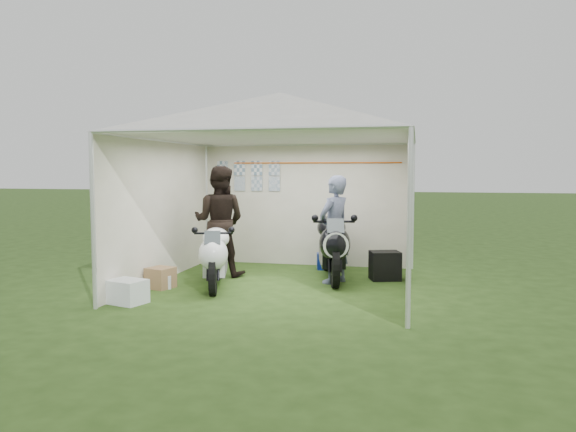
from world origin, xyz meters
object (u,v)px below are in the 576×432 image
at_px(paddock_stand, 328,261).
at_px(crate_0, 127,292).
at_px(crate_1, 161,278).
at_px(canopy_tent, 280,121).
at_px(person_blue_jacket, 334,229).
at_px(equipment_box, 385,266).
at_px(motorcycle_white, 215,254).
at_px(crate_2, 162,282).
at_px(motorcycle_black, 332,244).
at_px(person_dark_jacket, 219,221).

xyz_separation_m(paddock_stand, crate_0, (-2.25, -3.23, 0.01)).
xyz_separation_m(crate_0, crate_1, (0.00, 1.02, -0.00)).
distance_m(canopy_tent, crate_0, 3.41).
bearing_deg(person_blue_jacket, equipment_box, 150.23).
bearing_deg(crate_0, motorcycle_white, 57.27).
height_order(canopy_tent, equipment_box, canopy_tent).
distance_m(canopy_tent, person_blue_jacket, 1.92).
bearing_deg(canopy_tent, crate_0, -136.55).
relative_size(canopy_tent, crate_0, 11.68).
bearing_deg(canopy_tent, crate_2, -159.48).
relative_size(motorcycle_white, paddock_stand, 4.72).
xyz_separation_m(motorcycle_black, person_blue_jacket, (0.07, -0.23, 0.27)).
relative_size(crate_1, crate_2, 1.30).
height_order(person_dark_jacket, equipment_box, person_dark_jacket).
bearing_deg(person_dark_jacket, equipment_box, -176.29).
relative_size(person_blue_jacket, equipment_box, 3.65).
relative_size(paddock_stand, person_blue_jacket, 0.23).
relative_size(equipment_box, crate_0, 0.98).
distance_m(canopy_tent, person_dark_jacket, 2.11).
bearing_deg(canopy_tent, paddock_stand, 72.21).
xyz_separation_m(canopy_tent, paddock_stand, (0.51, 1.57, -2.43)).
xyz_separation_m(motorcycle_white, paddock_stand, (1.45, 1.97, -0.38)).
xyz_separation_m(canopy_tent, motorcycle_black, (0.73, 0.61, -1.98)).
distance_m(motorcycle_black, crate_2, 2.79).
bearing_deg(person_dark_jacket, crate_0, 75.36).
xyz_separation_m(motorcycle_black, crate_1, (-2.47, -1.24, -0.44)).
bearing_deg(canopy_tent, equipment_box, 26.91).
height_order(motorcycle_black, paddock_stand, motorcycle_black).
relative_size(paddock_stand, person_dark_jacket, 0.21).
xyz_separation_m(motorcycle_white, motorcycle_black, (1.67, 1.00, 0.07)).
relative_size(person_dark_jacket, crate_2, 6.85).
bearing_deg(equipment_box, paddock_stand, 144.28).
xyz_separation_m(person_dark_jacket, person_blue_jacket, (2.02, -0.19, -0.08)).
xyz_separation_m(motorcycle_white, crate_0, (-0.81, -1.26, -0.36)).
xyz_separation_m(motorcycle_white, person_blue_jacket, (1.74, 0.77, 0.34)).
relative_size(canopy_tent, motorcycle_white, 3.03).
distance_m(equipment_box, crate_1, 3.63).
bearing_deg(motorcycle_black, person_blue_jacket, -86.14).
height_order(person_blue_jacket, crate_1, person_blue_jacket).
distance_m(person_dark_jacket, crate_2, 1.55).
bearing_deg(person_blue_jacket, motorcycle_black, -131.80).
distance_m(paddock_stand, equipment_box, 1.33).
bearing_deg(motorcycle_white, person_blue_jacket, 7.30).
height_order(canopy_tent, person_dark_jacket, canopy_tent).
distance_m(motorcycle_white, paddock_stand, 2.47).
bearing_deg(crate_2, crate_0, -91.86).
xyz_separation_m(person_blue_jacket, crate_0, (-2.55, -2.03, -0.70)).
bearing_deg(equipment_box, motorcycle_white, -154.55).
bearing_deg(motorcycle_black, person_dark_jacket, 168.56).
xyz_separation_m(motorcycle_white, equipment_box, (2.52, 1.20, -0.29)).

